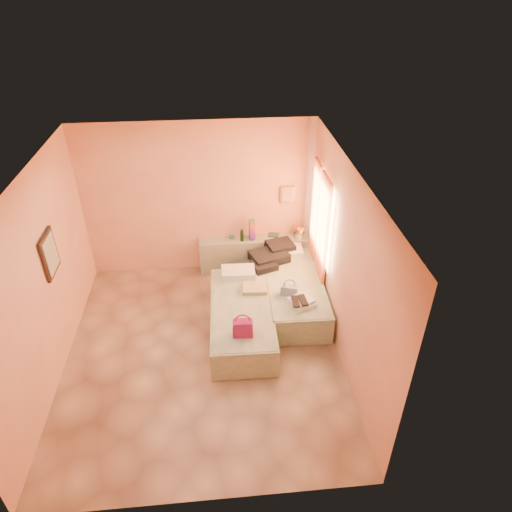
{
  "coord_description": "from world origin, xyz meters",
  "views": [
    {
      "loc": [
        0.31,
        -4.97,
        4.93
      ],
      "look_at": [
        0.86,
        0.85,
        1.1
      ],
      "focal_mm": 32.0,
      "sensor_mm": 36.0,
      "label": 1
    }
  ],
  "objects": [
    {
      "name": "small_dish",
      "position": [
        0.55,
        2.18,
        0.66
      ],
      "size": [
        0.15,
        0.15,
        0.03
      ],
      "primitive_type": "cylinder",
      "rotation": [
        0.0,
        0.0,
        -0.4
      ],
      "color": "#437B62",
      "rests_on": "headboard_ledge"
    },
    {
      "name": "water_bottle",
      "position": [
        0.72,
        2.05,
        0.76
      ],
      "size": [
        0.07,
        0.07,
        0.22
      ],
      "primitive_type": "cylinder",
      "rotation": [
        0.0,
        0.0,
        -0.19
      ],
      "color": "#143719",
      "rests_on": "headboard_ledge"
    },
    {
      "name": "room_walls",
      "position": [
        0.21,
        0.57,
        1.79
      ],
      "size": [
        4.02,
        4.51,
        2.81
      ],
      "color": "#FABB85",
      "rests_on": "ground"
    },
    {
      "name": "headboard_ledge",
      "position": [
        0.98,
        2.1,
        0.33
      ],
      "size": [
        2.05,
        0.3,
        0.65
      ],
      "primitive_type": "cube",
      "color": "#9AA486",
      "rests_on": "ground"
    },
    {
      "name": "flower_vase",
      "position": [
        1.76,
        2.04,
        0.79
      ],
      "size": [
        0.25,
        0.25,
        0.29
      ],
      "primitive_type": "cube",
      "rotation": [
        0.0,
        0.0,
        0.13
      ],
      "color": "silver",
      "rests_on": "headboard_ledge"
    },
    {
      "name": "rainbow_box",
      "position": [
        0.91,
        2.08,
        0.85
      ],
      "size": [
        0.11,
        0.11,
        0.41
      ],
      "primitive_type": "cube",
      "rotation": [
        0.0,
        0.0,
        0.3
      ],
      "color": "#9C135B",
      "rests_on": "headboard_ledge"
    },
    {
      "name": "sandal_pair",
      "position": [
        1.47,
        0.29,
        0.61
      ],
      "size": [
        0.2,
        0.27,
        0.03
      ],
      "primitive_type": "cube",
      "rotation": [
        0.0,
        0.0,
        -0.01
      ],
      "color": "black",
      "rests_on": "towel_stack"
    },
    {
      "name": "khaki_garment",
      "position": [
        0.84,
        0.78,
        0.53
      ],
      "size": [
        0.4,
        0.33,
        0.07
      ],
      "primitive_type": "cube",
      "rotation": [
        0.0,
        0.0,
        -0.06
      ],
      "color": "tan",
      "rests_on": "bed_left"
    },
    {
      "name": "towel_stack",
      "position": [
        1.53,
        0.34,
        0.55
      ],
      "size": [
        0.44,
        0.41,
        0.1
      ],
      "primitive_type": "cube",
      "rotation": [
        0.0,
        0.0,
        0.38
      ],
      "color": "white",
      "rests_on": "bed_right"
    },
    {
      "name": "ground",
      "position": [
        0.0,
        0.0,
        0.0
      ],
      "size": [
        4.5,
        4.5,
        0.0
      ],
      "primitive_type": "plane",
      "color": "tan",
      "rests_on": "ground"
    },
    {
      "name": "bed_right",
      "position": [
        1.5,
        0.98,
        0.25
      ],
      "size": [
        0.94,
        2.02,
        0.5
      ],
      "primitive_type": "cube",
      "rotation": [
        0.0,
        0.0,
        -0.02
      ],
      "color": "#B6CBA3",
      "rests_on": "ground"
    },
    {
      "name": "green_book",
      "position": [
        1.31,
        2.18,
        0.67
      ],
      "size": [
        0.22,
        0.18,
        0.03
      ],
      "primitive_type": "cube",
      "rotation": [
        0.0,
        0.0,
        -0.27
      ],
      "color": "#2A4F32",
      "rests_on": "headboard_ledge"
    },
    {
      "name": "bed_left",
      "position": [
        0.6,
        0.4,
        0.25
      ],
      "size": [
        0.94,
        2.02,
        0.5
      ],
      "primitive_type": "cube",
      "rotation": [
        0.0,
        0.0,
        -0.02
      ],
      "color": "#B6CBA3",
      "rests_on": "ground"
    },
    {
      "name": "magenta_handbag",
      "position": [
        0.58,
        -0.23,
        0.63
      ],
      "size": [
        0.29,
        0.17,
        0.26
      ],
      "primitive_type": "cube",
      "rotation": [
        0.0,
        0.0,
        -0.06
      ],
      "color": "#9C135B",
      "rests_on": "bed_left"
    },
    {
      "name": "clothes_pile",
      "position": [
        1.22,
        1.6,
        0.6
      ],
      "size": [
        0.88,
        0.88,
        0.2
      ],
      "primitive_type": "cube",
      "rotation": [
        0.0,
        0.0,
        0.37
      ],
      "color": "black",
      "rests_on": "bed_right"
    },
    {
      "name": "blue_handbag",
      "position": [
        1.36,
        0.61,
        0.58
      ],
      "size": [
        0.28,
        0.18,
        0.17
      ],
      "primitive_type": "cube",
      "rotation": [
        0.0,
        0.0,
        -0.29
      ],
      "color": "#3F4E97",
      "rests_on": "bed_right"
    }
  ]
}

